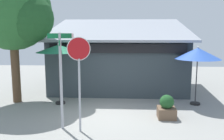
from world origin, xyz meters
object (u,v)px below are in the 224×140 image
Objects in this scene: street_sign_post at (61,72)px; patio_umbrella_forest_green_left at (59,49)px; patio_umbrella_royal_blue_center at (198,54)px; stop_sign at (79,67)px; sidewalk_planter at (167,108)px; shade_tree at (15,13)px.

patio_umbrella_forest_green_left is at bearing 106.72° from street_sign_post.
stop_sign is at bearing -144.68° from patio_umbrella_royal_blue_center.
street_sign_post is 3.56× the size of sidewalk_planter.
stop_sign is 3.42× the size of sidewalk_planter.
patio_umbrella_royal_blue_center is (4.60, 3.26, 0.17)m from stop_sign.
sidewalk_planter is at bearing -15.25° from shade_tree.
patio_umbrella_forest_green_left is at bearing -177.74° from patio_umbrella_royal_blue_center.
sidewalk_planter is (3.66, 1.20, -1.51)m from street_sign_post.
stop_sign is at bearing -63.79° from patio_umbrella_forest_green_left.
stop_sign reaches higher than patio_umbrella_forest_green_left.
stop_sign is 3.74m from sidewalk_planter.
patio_umbrella_royal_blue_center is 0.45× the size of shade_tree.
shade_tree is (-1.94, 0.15, 1.59)m from patio_umbrella_forest_green_left.
stop_sign is 5.63m from patio_umbrella_royal_blue_center.
street_sign_post is at bearing 161.59° from stop_sign.
shade_tree reaches higher than patio_umbrella_royal_blue_center.
street_sign_post is 0.71m from stop_sign.
patio_umbrella_forest_green_left is (-0.84, 2.80, 0.56)m from street_sign_post.
shade_tree is at bearing -179.37° from patio_umbrella_royal_blue_center.
patio_umbrella_forest_green_left is 3.06× the size of sidewalk_planter.
patio_umbrella_royal_blue_center is (6.08, 0.24, -0.19)m from patio_umbrella_forest_green_left.
street_sign_post is 4.59m from shade_tree.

